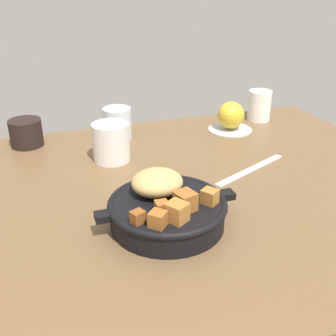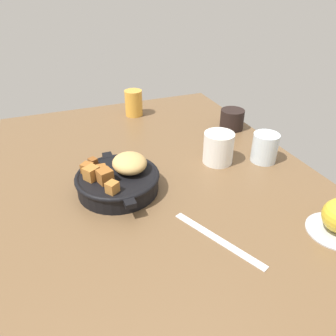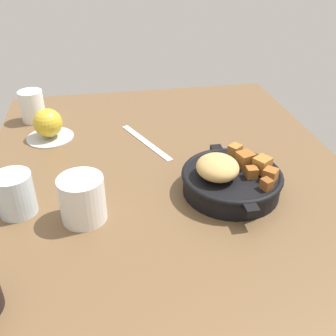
{
  "view_description": "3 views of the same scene",
  "coord_description": "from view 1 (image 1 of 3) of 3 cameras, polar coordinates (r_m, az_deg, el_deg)",
  "views": [
    {
      "loc": [
        -19.94,
        -68.24,
        39.89
      ],
      "look_at": [
        2.78,
        -1.39,
        5.7
      ],
      "focal_mm": 44.62,
      "sensor_mm": 36.0,
      "label": 1
    },
    {
      "loc": [
        64.33,
        -23.78,
        46.21
      ],
      "look_at": [
        0.6,
        1.23,
        4.29
      ],
      "focal_mm": 34.82,
      "sensor_mm": 36.0,
      "label": 2
    },
    {
      "loc": [
        -62.63,
        12.68,
        46.3
      ],
      "look_at": [
        1.69,
        1.27,
        5.53
      ],
      "focal_mm": 41.86,
      "sensor_mm": 36.0,
      "label": 3
    }
  ],
  "objects": [
    {
      "name": "ground_plane",
      "position": [
        0.82,
        -2.15,
        -4.21
      ],
      "size": [
        118.47,
        80.39,
        2.4
      ],
      "primitive_type": "cube",
      "color": "brown"
    },
    {
      "name": "cast_iron_skillet",
      "position": [
        0.71,
        -0.21,
        -5.4
      ],
      "size": [
        24.43,
        20.18,
        8.72
      ],
      "color": "black",
      "rests_on": "ground_plane"
    },
    {
      "name": "saucer_plate",
      "position": [
        1.14,
        8.46,
        5.3
      ],
      "size": [
        11.8,
        11.8,
        0.6
      ],
      "primitive_type": "cylinder",
      "color": "#B7BABF",
      "rests_on": "ground_plane"
    },
    {
      "name": "red_apple",
      "position": [
        1.13,
        8.58,
        7.15
      ],
      "size": [
        7.2,
        7.2,
        7.2
      ],
      "primitive_type": "sphere",
      "color": "gold",
      "rests_on": "saucer_plate"
    },
    {
      "name": "butter_knife",
      "position": [
        0.92,
        11.24,
        -0.16
      ],
      "size": [
        20.58,
        10.37,
        0.36
      ],
      "primitive_type": "cube",
      "rotation": [
        0.0,
        0.0,
        0.42
      ],
      "color": "silver",
      "rests_on": "ground_plane"
    },
    {
      "name": "water_glass_short",
      "position": [
        1.07,
        -6.89,
        6.03
      ],
      "size": [
        7.1,
        7.1,
        8.14
      ],
      "primitive_type": "cylinder",
      "color": "silver",
      "rests_on": "ground_plane"
    },
    {
      "name": "white_creamer_pitcher",
      "position": [
        1.23,
        12.39,
        8.34
      ],
      "size": [
        6.42,
        6.42,
        8.5
      ],
      "primitive_type": "cylinder",
      "color": "white",
      "rests_on": "ground_plane"
    },
    {
      "name": "ceramic_mug_white",
      "position": [
        0.95,
        -7.77,
        3.51
      ],
      "size": [
        8.24,
        8.24,
        8.7
      ],
      "primitive_type": "cylinder",
      "color": "silver",
      "rests_on": "ground_plane"
    },
    {
      "name": "coffee_mug_dark",
      "position": [
        1.08,
        -18.83,
        4.57
      ],
      "size": [
        7.84,
        7.84,
        6.59
      ],
      "primitive_type": "cylinder",
      "color": "black",
      "rests_on": "ground_plane"
    }
  ]
}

